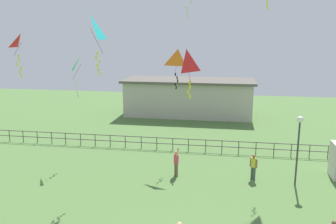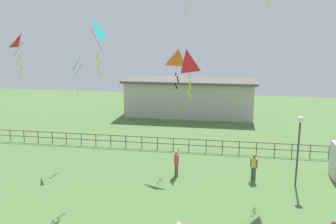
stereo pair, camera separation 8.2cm
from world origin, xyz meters
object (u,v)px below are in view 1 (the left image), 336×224
Objects in this scene: person_2 at (254,165)px; kite_8 at (178,59)px; lamppost at (299,135)px; person_0 at (176,161)px; kite_2 at (186,62)px; kite_6 at (21,44)px; kite_7 at (91,30)px; kite_1 at (81,65)px.

person_2 is 0.61× the size of kite_8.
lamppost is 2.19× the size of person_0.
kite_2 is 0.97× the size of kite_6.
person_2 is 0.66× the size of kite_6.
kite_1 is at bearing 121.77° from kite_7.
kite_6 is 0.92× the size of kite_8.
lamppost is 1.75× the size of kite_2.
kite_8 reaches higher than lamppost.
person_2 is 0.68× the size of kite_2.
person_0 is at bearing 105.29° from kite_2.
kite_2 reaches higher than person_0.
person_2 is 8.22m from kite_8.
kite_6 is (-1.64, -4.08, 1.46)m from kite_1.
person_2 is at bearing 2.64° from person_0.
person_2 is 12.71m from kite_1.
person_0 is 7.20m from kite_2.
kite_7 is (-4.53, -1.28, 7.71)m from person_0.
kite_7 is at bearing 157.77° from kite_2.
person_0 is 11.01m from kite_6.
kite_6 is at bearing -172.06° from kite_7.
person_2 is 14.81m from kite_6.
kite_6 is at bearing -148.72° from kite_8.
kite_1 is (-13.60, 2.45, 3.42)m from lamppost.
kite_6 is 0.73× the size of kite_7.
person_2 is 0.57× the size of kite_1.
kite_1 is 4.63m from kite_6.
person_0 reaches higher than person_2.
kite_2 is at bearing -133.83° from person_2.
kite_7 is (-9.09, -1.49, 7.74)m from person_2.
kite_7 reaches higher than person_0.
kite_7 is (-5.50, 2.25, 1.51)m from kite_2.
lamppost is at bearing -10.23° from kite_1.
kite_8 is (-4.92, 2.83, 5.94)m from person_2.
person_2 is at bearing 46.17° from kite_2.
lamppost is at bearing -24.12° from kite_8.
person_0 is at bearing -177.36° from person_2.
kite_6 reaches higher than person_2.
kite_1 reaches higher than lamppost.
lamppost is 12.78m from kite_7.
kite_2 is at bearing -150.55° from lamppost.
kite_7 is at bearing -164.19° from person_0.
kite_8 is (4.17, 4.33, -1.80)m from kite_7.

